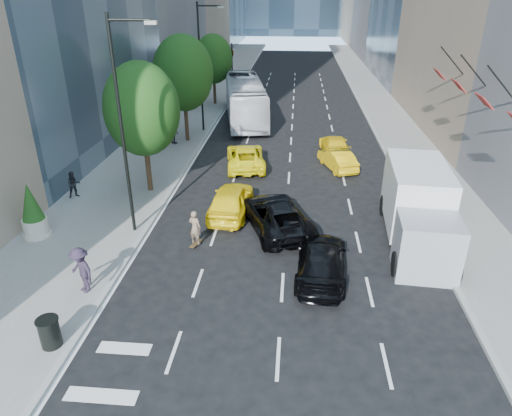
# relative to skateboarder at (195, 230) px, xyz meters

# --- Properties ---
(ground) EXTENTS (160.00, 160.00, 0.00)m
(ground) POSITION_rel_skateboarder_xyz_m (3.20, -3.00, -0.85)
(ground) COLOR black
(ground) RESTS_ON ground
(sidewalk_left) EXTENTS (6.00, 120.00, 0.15)m
(sidewalk_left) POSITION_rel_skateboarder_xyz_m (-5.80, 27.00, -0.77)
(sidewalk_left) COLOR slate
(sidewalk_left) RESTS_ON ground
(sidewalk_right) EXTENTS (4.00, 120.00, 0.15)m
(sidewalk_right) POSITION_rel_skateboarder_xyz_m (13.20, 27.00, -0.77)
(sidewalk_right) COLOR slate
(sidewalk_right) RESTS_ON ground
(lamp_near) EXTENTS (2.13, 0.22, 10.00)m
(lamp_near) POSITION_rel_skateboarder_xyz_m (-3.12, 1.00, 4.97)
(lamp_near) COLOR black
(lamp_near) RESTS_ON sidewalk_left
(lamp_far) EXTENTS (2.13, 0.22, 10.00)m
(lamp_far) POSITION_rel_skateboarder_xyz_m (-3.12, 19.00, 4.97)
(lamp_far) COLOR black
(lamp_far) RESTS_ON sidewalk_left
(tree_near) EXTENTS (4.20, 4.20, 7.46)m
(tree_near) POSITION_rel_skateboarder_xyz_m (-4.00, 6.00, 4.12)
(tree_near) COLOR black
(tree_near) RESTS_ON sidewalk_left
(tree_mid) EXTENTS (4.50, 4.50, 7.99)m
(tree_mid) POSITION_rel_skateboarder_xyz_m (-4.00, 16.00, 4.47)
(tree_mid) COLOR black
(tree_mid) RESTS_ON sidewalk_left
(tree_far) EXTENTS (3.90, 3.90, 6.92)m
(tree_far) POSITION_rel_skateboarder_xyz_m (-4.00, 29.00, 3.78)
(tree_far) COLOR black
(tree_far) RESTS_ON sidewalk_left
(traffic_signal) EXTENTS (2.48, 0.53, 5.20)m
(traffic_signal) POSITION_rel_skateboarder_xyz_m (-3.20, 37.00, 3.39)
(traffic_signal) COLOR black
(traffic_signal) RESTS_ON sidewalk_left
(facade_flags) EXTENTS (1.85, 13.30, 2.05)m
(facade_flags) POSITION_rel_skateboarder_xyz_m (13.84, 7.00, 5.34)
(facade_flags) COLOR black
(facade_flags) RESTS_ON ground
(skateboarder) EXTENTS (0.72, 0.59, 1.69)m
(skateboarder) POSITION_rel_skateboarder_xyz_m (0.00, 0.00, 0.00)
(skateboarder) COLOR brown
(skateboarder) RESTS_ON ground
(black_sedan_lincoln) EXTENTS (4.40, 6.16, 1.56)m
(black_sedan_lincoln) POSITION_rel_skateboarder_xyz_m (3.70, 2.00, -0.07)
(black_sedan_lincoln) COLOR black
(black_sedan_lincoln) RESTS_ON ground
(black_sedan_mercedes) EXTENTS (2.37, 5.13, 1.45)m
(black_sedan_mercedes) POSITION_rel_skateboarder_xyz_m (5.77, -2.00, -0.12)
(black_sedan_mercedes) COLOR black
(black_sedan_mercedes) RESTS_ON ground
(taxi_a) EXTENTS (2.22, 4.93, 1.64)m
(taxi_a) POSITION_rel_skateboarder_xyz_m (1.20, 3.50, -0.02)
(taxi_a) COLOR yellow
(taxi_a) RESTS_ON ground
(taxi_b) EXTENTS (2.62, 4.23, 1.32)m
(taxi_b) POSITION_rel_skateboarder_xyz_m (7.40, 11.00, -0.19)
(taxi_b) COLOR #E4B30C
(taxi_b) RESTS_ON ground
(taxi_c) EXTENTS (3.21, 5.60, 1.47)m
(taxi_c) POSITION_rel_skateboarder_xyz_m (1.20, 10.80, -0.11)
(taxi_c) COLOR #FFEB0D
(taxi_c) RESTS_ON ground
(taxi_d) EXTENTS (2.15, 4.80, 1.37)m
(taxi_d) POSITION_rel_skateboarder_xyz_m (7.40, 14.00, -0.16)
(taxi_d) COLOR yellow
(taxi_d) RESTS_ON ground
(city_bus) EXTENTS (5.36, 13.67, 3.71)m
(city_bus) POSITION_rel_skateboarder_xyz_m (-0.18, 23.28, 1.01)
(city_bus) COLOR white
(city_bus) RESTS_ON ground
(box_truck) EXTENTS (3.18, 7.48, 3.49)m
(box_truck) POSITION_rel_skateboarder_xyz_m (10.34, 1.33, 0.93)
(box_truck) COLOR silver
(box_truck) RESTS_ON ground
(pedestrian_a) EXTENTS (0.94, 0.91, 1.53)m
(pedestrian_a) POSITION_rel_skateboarder_xyz_m (-8.00, 4.62, 0.07)
(pedestrian_a) COLOR black
(pedestrian_a) RESTS_ON sidewalk_left
(pedestrian_b) EXTENTS (1.09, 0.91, 1.75)m
(pedestrian_b) POSITION_rel_skateboarder_xyz_m (-4.84, 15.00, 0.18)
(pedestrian_b) COLOR black
(pedestrian_b) RESTS_ON sidewalk_left
(pedestrian_c) EXTENTS (1.44, 1.30, 1.94)m
(pedestrian_c) POSITION_rel_skateboarder_xyz_m (-3.60, -4.15, 0.27)
(pedestrian_c) COLOR #281F2F
(pedestrian_c) RESTS_ON sidewalk_left
(trash_can) EXTENTS (0.68, 0.68, 1.02)m
(trash_can) POSITION_rel_skateboarder_xyz_m (-3.40, -7.20, -0.19)
(trash_can) COLOR black
(trash_can) RESTS_ON sidewalk_left
(planter_shrub) EXTENTS (1.14, 1.14, 2.74)m
(planter_shrub) POSITION_rel_skateboarder_xyz_m (-7.80, 0.00, 0.61)
(planter_shrub) COLOR beige
(planter_shrub) RESTS_ON sidewalk_left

